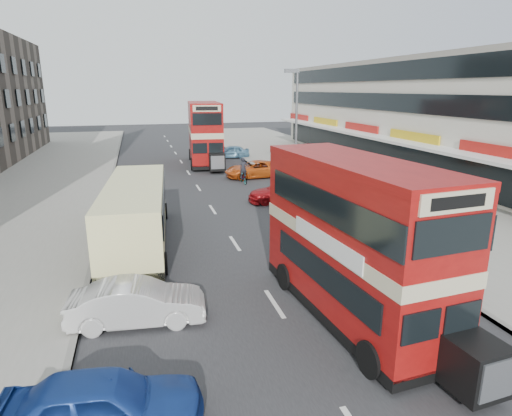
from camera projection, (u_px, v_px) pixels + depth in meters
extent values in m
plane|color=#28282B|center=(296.00, 336.00, 12.48)|extent=(160.00, 160.00, 0.00)
cube|color=#28282B|center=(198.00, 188.00, 31.08)|extent=(12.00, 90.00, 0.01)
cube|color=gray|center=(351.00, 178.00, 34.11)|extent=(12.00, 90.00, 0.15)
cube|color=gray|center=(13.00, 198.00, 28.01)|extent=(12.00, 90.00, 0.15)
cube|color=gray|center=(109.00, 192.00, 29.51)|extent=(0.20, 90.00, 0.16)
cube|color=gray|center=(279.00, 182.00, 32.61)|extent=(0.20, 90.00, 0.16)
cube|color=beige|center=(428.00, 117.00, 36.83)|extent=(8.00, 46.00, 9.00)
cube|color=black|center=(383.00, 153.00, 36.57)|extent=(0.10, 44.00, 2.40)
cube|color=gray|center=(434.00, 60.00, 35.60)|extent=(8.20, 46.20, 0.40)
cube|color=white|center=(375.00, 137.00, 35.98)|extent=(1.80, 44.00, 0.20)
cylinder|color=slate|center=(296.00, 132.00, 29.83)|extent=(0.16, 0.16, 8.00)
cube|color=slate|center=(292.00, 71.00, 28.67)|extent=(1.00, 0.20, 0.25)
cube|color=black|center=(349.00, 305.00, 13.58)|extent=(2.99, 7.66, 0.33)
cube|color=maroon|center=(351.00, 272.00, 13.28)|extent=(2.97, 7.66, 2.06)
cube|color=beige|center=(353.00, 236.00, 12.97)|extent=(3.01, 7.70, 0.42)
cube|color=maroon|center=(355.00, 199.00, 12.67)|extent=(2.97, 7.66, 1.97)
cube|color=maroon|center=(357.00, 163.00, 12.39)|extent=(2.99, 7.68, 0.23)
cube|color=black|center=(476.00, 366.00, 9.74)|extent=(1.21, 1.21, 1.22)
cube|color=black|center=(205.00, 160.00, 40.91)|extent=(3.52, 8.86, 0.38)
cube|color=maroon|center=(205.00, 146.00, 40.57)|extent=(3.50, 8.86, 2.38)
cube|color=beige|center=(205.00, 131.00, 40.21)|extent=(3.55, 8.90, 0.49)
cube|color=maroon|center=(204.00, 117.00, 39.86)|extent=(3.50, 8.86, 2.27)
cube|color=maroon|center=(204.00, 104.00, 39.54)|extent=(3.53, 8.88, 0.27)
cube|color=black|center=(217.00, 162.00, 36.14)|extent=(1.42, 1.41, 1.40)
cube|color=black|center=(138.00, 235.00, 19.82)|extent=(3.17, 9.98, 0.39)
cube|color=#EFE99A|center=(136.00, 212.00, 19.52)|extent=(3.15, 9.98, 2.56)
imported|color=navy|center=(102.00, 405.00, 8.77)|extent=(4.21, 2.03, 1.39)
imported|color=silver|center=(137.00, 303.00, 13.01)|extent=(4.14, 1.79, 1.33)
imported|color=#A91016|center=(284.00, 192.00, 27.14)|extent=(4.52, 1.97, 1.29)
imported|color=#D75615|center=(255.00, 169.00, 34.51)|extent=(4.93, 2.50, 1.34)
imported|color=#568CAD|center=(231.00, 152.00, 44.19)|extent=(3.93, 1.90, 1.29)
imported|color=gray|center=(333.00, 187.00, 26.35)|extent=(0.68, 0.46, 1.84)
imported|color=gray|center=(244.00, 178.00, 32.47)|extent=(0.66, 1.66, 0.86)
imported|color=#212229|center=(243.00, 168.00, 32.29)|extent=(0.59, 0.41, 1.57)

